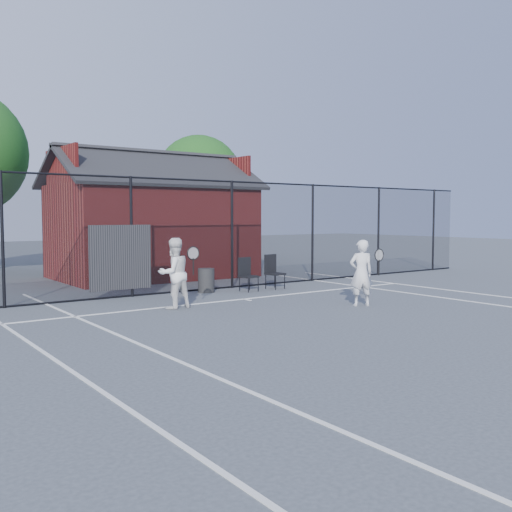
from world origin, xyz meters
TOP-DOWN VIEW (x-y plane):
  - ground at (0.00, 0.00)m, footprint 80.00×80.00m
  - court_lines at (0.00, -1.32)m, footprint 11.02×18.00m
  - fence at (-0.30, 5.00)m, footprint 22.04×3.00m
  - clubhouse at (0.50, 9.00)m, footprint 6.50×4.36m
  - tree_right at (5.50, 14.50)m, footprint 3.97×3.97m
  - player_front at (1.56, 0.61)m, footprint 0.72×0.59m
  - player_back at (-2.01, 2.75)m, footprint 0.86×0.65m
  - chair_left at (0.94, 4.10)m, footprint 0.47×0.49m
  - chair_right at (1.83, 4.10)m, footprint 0.51×0.53m
  - waste_bin at (-0.09, 4.60)m, footprint 0.46×0.46m

SIDE VIEW (x-z plane):
  - ground at x=0.00m, z-range 0.00..0.00m
  - court_lines at x=0.00m, z-range 0.00..0.01m
  - waste_bin at x=-0.09m, z-range 0.00..0.63m
  - chair_left at x=0.94m, z-range 0.00..0.89m
  - chair_right at x=1.83m, z-range 0.00..0.93m
  - player_front at x=1.56m, z-range 0.00..1.49m
  - player_back at x=-2.01m, z-range 0.00..1.55m
  - fence at x=-0.30m, z-range -0.05..2.95m
  - clubhouse at x=0.50m, z-range -0.49..3.70m
  - tree_right at x=5.50m, z-range 0.86..6.56m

